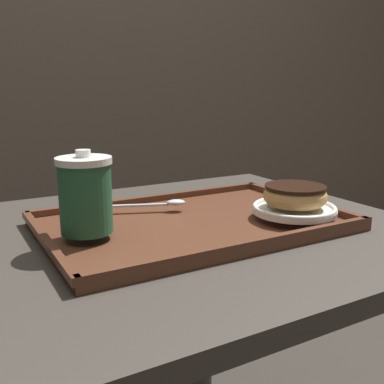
{
  "coord_description": "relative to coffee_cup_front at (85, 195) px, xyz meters",
  "views": [
    {
      "loc": [
        -0.38,
        -0.67,
        0.96
      ],
      "look_at": [
        -0.0,
        -0.01,
        0.79
      ],
      "focal_mm": 42.0,
      "sensor_mm": 36.0,
      "label": 1
    }
  ],
  "objects": [
    {
      "name": "plate_with_chocolate_donut",
      "position": [
        0.35,
        -0.07,
        -0.05
      ],
      "size": [
        0.15,
        0.15,
        0.01
      ],
      "color": "white",
      "rests_on": "serving_tray"
    },
    {
      "name": "wall_behind",
      "position": [
        0.19,
        1.12,
        0.39
      ],
      "size": [
        8.0,
        0.05,
        2.4
      ],
      "color": "brown",
      "rests_on": "ground_plane"
    },
    {
      "name": "cafe_table",
      "position": [
        0.19,
        0.02,
        -0.27
      ],
      "size": [
        0.77,
        0.69,
        0.72
      ],
      "color": "#38332D",
      "rests_on": "ground_plane"
    },
    {
      "name": "coffee_cup_front",
      "position": [
        0.0,
        0.0,
        0.0
      ],
      "size": [
        0.08,
        0.08,
        0.13
      ],
      "color": "#235638",
      "rests_on": "serving_tray"
    },
    {
      "name": "serving_tray",
      "position": [
        0.19,
        0.01,
        -0.08
      ],
      "size": [
        0.51,
        0.33,
        0.02
      ],
      "color": "#512D1E",
      "rests_on": "cafe_table"
    },
    {
      "name": "donut_chocolate_glazed",
      "position": [
        0.35,
        -0.07,
        -0.03
      ],
      "size": [
        0.11,
        0.11,
        0.04
      ],
      "color": "tan",
      "rests_on": "plate_with_chocolate_donut"
    },
    {
      "name": "spoon",
      "position": [
        0.18,
        0.08,
        -0.05
      ],
      "size": [
        0.14,
        0.07,
        0.01
      ],
      "rotation": [
        0.0,
        0.0,
        5.91
      ],
      "color": "silver",
      "rests_on": "serving_tray"
    }
  ]
}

